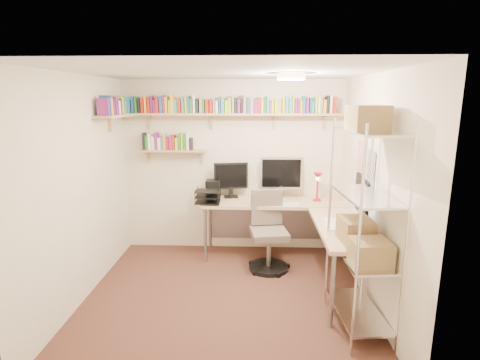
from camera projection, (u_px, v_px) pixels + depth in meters
The scene contains 6 objects.
ground at pixel (226, 297), 4.31m from camera, with size 3.20×3.20×0.00m, color #46271E.
room_shell at pixel (225, 165), 3.98m from camera, with size 3.24×3.04×2.52m.
wall_shelves at pixel (201, 114), 5.16m from camera, with size 3.12×1.09×0.80m.
corner_desk at pixel (282, 207), 5.03m from camera, with size 2.19×2.13×1.42m.
office_chair at pixel (268, 237), 4.97m from camera, with size 0.55×0.55×1.04m.
wire_rack at pixel (363, 210), 3.55m from camera, with size 0.51×0.92×2.18m.
Camera 1 is at (0.32, -3.91, 2.24)m, focal length 28.00 mm.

